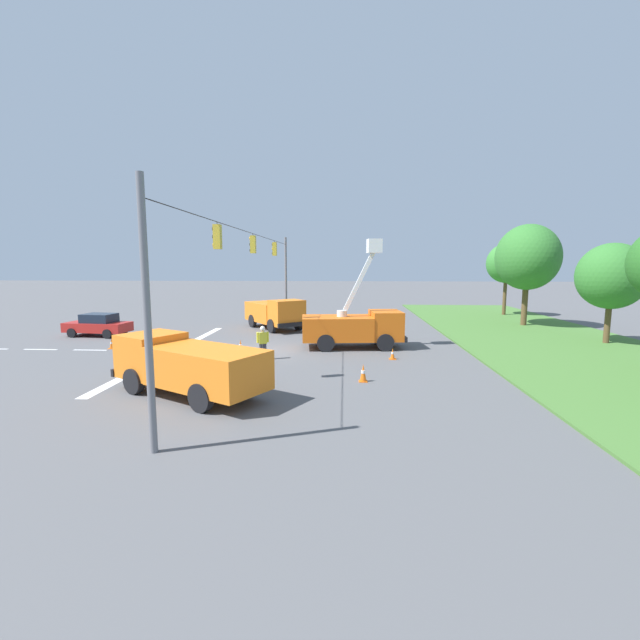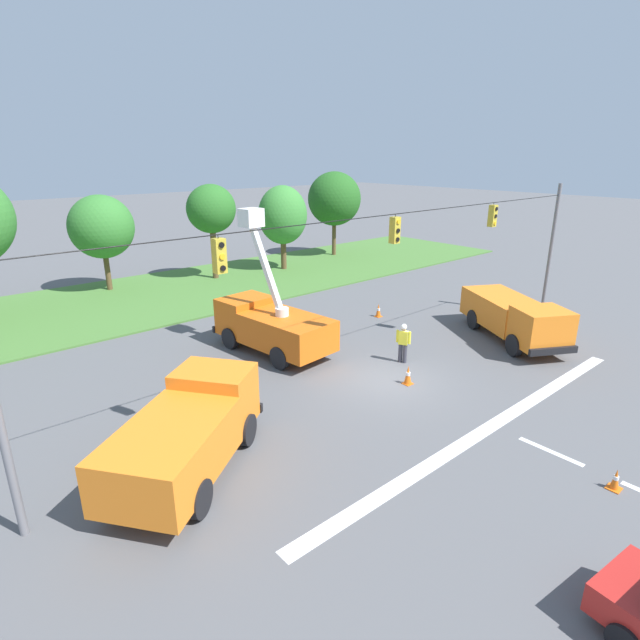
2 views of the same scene
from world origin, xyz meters
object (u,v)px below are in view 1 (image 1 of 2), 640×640
Objects in this scene: tree_far_west at (506,263)px; sedan_red at (98,325)px; tree_west at (528,257)px; traffic_cone_foreground_left at (363,373)px; traffic_cone_foreground_right at (241,346)px; utility_truck_support_near at (187,364)px; utility_truck_support_far at (275,313)px; road_worker at (263,341)px; utility_truck_bucket_lift at (354,325)px; traffic_cone_mid_left at (112,344)px; tree_centre at (612,276)px; traffic_cone_mid_right at (393,354)px.

tree_far_west is 1.54× the size of sedan_red.
tree_west is 22.37m from traffic_cone_foreground_left.
tree_west is at bearing 120.00° from traffic_cone_foreground_right.
tree_west reaches higher than sedan_red.
utility_truck_support_far is at bearing 177.87° from utility_truck_support_near.
tree_west is 4.55× the size of road_worker.
utility_truck_support_near reaches higher than traffic_cone_foreground_right.
tree_far_west is 23.10m from utility_truck_support_far.
utility_truck_support_near is 8.99× the size of traffic_cone_foreground_left.
utility_truck_bucket_lift is 9.24m from utility_truck_support_far.
road_worker is at bearing 76.05° from traffic_cone_mid_left.
utility_truck_support_near is 1.10× the size of utility_truck_support_far.
utility_truck_support_far reaches higher than traffic_cone_foreground_right.
sedan_red is at bearing -139.20° from utility_truck_support_near.
tree_centre is 3.52× the size of road_worker.
tree_centre is 18.45m from traffic_cone_foreground_left.
road_worker is at bearing 5.77° from utility_truck_support_far.
traffic_cone_mid_left is at bearing -84.10° from tree_centre.
tree_far_west is at bearing -176.63° from tree_centre.
tree_west reaches higher than traffic_cone_foreground_right.
tree_far_west reaches higher than utility_truck_support_far.
traffic_cone_mid_left is at bearing -113.43° from traffic_cone_foreground_left.
tree_far_west is 28.45m from road_worker.
utility_truck_bucket_lift is (16.72, -14.77, -3.64)m from tree_far_west.
tree_west is at bearing 97.26° from utility_truck_support_far.
traffic_cone_foreground_left is (17.06, -13.54, -5.09)m from tree_west.
traffic_cone_mid_left is 1.04× the size of traffic_cone_mid_right.
utility_truck_bucket_lift is at bearing 107.46° from traffic_cone_foreground_right.
traffic_cone_foreground_right is at bearing 83.94° from traffic_cone_mid_left.
tree_centre is at bearing 97.01° from utility_truck_bucket_lift.
tree_far_west is at bearing 112.82° from sedan_red.
utility_truck_support_near is 6.41m from road_worker.
sedan_red is at bearing -92.04° from tree_centre.
utility_truck_support_far reaches higher than traffic_cone_mid_right.
sedan_red is (-1.19, -33.22, -3.42)m from tree_centre.
traffic_cone_mid_left is (-2.35, -9.45, -0.71)m from road_worker.
sedan_red is at bearing -142.31° from traffic_cone_mid_left.
sedan_red reaches higher than traffic_cone_foreground_left.
tree_centre reaches higher than utility_truck_support_near.
utility_truck_support_far is at bearing -65.07° from tree_far_west.
tree_west is (7.10, -1.02, 0.47)m from tree_far_west.
sedan_red is at bearing -117.45° from road_worker.
traffic_cone_mid_left is at bearing 37.69° from sedan_red.
utility_truck_support_far is at bearing -103.54° from tree_centre.
traffic_cone_foreground_right is (3.93, -22.02, -3.82)m from tree_centre.
traffic_cone_mid_left is at bearing -45.33° from utility_truck_support_far.
utility_truck_support_near is at bearing -62.34° from tree_centre.
utility_truck_support_far is at bearing -174.23° from road_worker.
tree_far_west reaches higher than sedan_red.
tree_west is at bearing -8.17° from tree_far_west.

